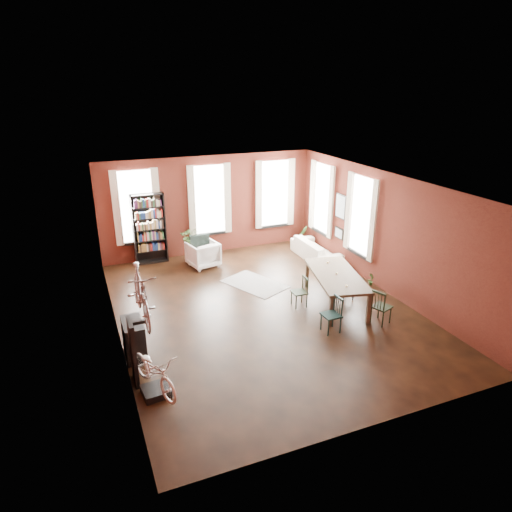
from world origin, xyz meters
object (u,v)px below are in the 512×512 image
dining_table (335,289)px  console_table (134,339)px  white_armchair (203,253)px  dining_chair_b (299,292)px  dining_chair_c (382,307)px  bicycle_floor (153,354)px  bookshelf (149,229)px  plant_stand (191,254)px  cream_sofa (316,247)px  dining_chair_d (346,285)px  dining_chair_a (331,315)px  bike_trainer (156,391)px

dining_table → console_table: bearing=-160.5°
dining_table → white_armchair: size_ratio=2.76×
dining_chair_b → dining_chair_c: (1.39, -1.50, 0.04)m
dining_table → dining_chair_c: (0.46, -1.30, 0.02)m
dining_table → dining_chair_b: dining_table is taller
dining_chair_c → bicycle_floor: bicycle_floor is taller
bookshelf → dining_table: bearing=-50.5°
dining_chair_c → plant_stand: (-3.15, 5.51, -0.16)m
bookshelf → bicycle_floor: bearing=-99.6°
white_armchair → bookshelf: bearing=-46.1°
dining_table → bookshelf: bookshelf is taller
cream_sofa → dining_chair_d: bearing=165.8°
dining_chair_b → bookshelf: size_ratio=0.35×
dining_chair_b → console_table: console_table is taller
white_armchair → bicycle_floor: bicycle_floor is taller
white_armchair → dining_chair_b: bearing=101.2°
console_table → dining_chair_c: bearing=-7.9°
dining_chair_c → cream_sofa: dining_chair_c is taller
dining_chair_d → bicycle_floor: (-5.34, -2.09, 0.48)m
dining_chair_d → console_table: bearing=92.8°
dining_chair_d → console_table: 5.54m
white_armchair → console_table: bearing=45.7°
dining_chair_b → plant_stand: size_ratio=1.48×
dining_chair_a → bookshelf: 6.63m
dining_chair_c → dining_chair_d: (-0.08, 1.41, -0.03)m
dining_chair_d → dining_chair_c: bearing=179.5°
bicycle_floor → dining_chair_d: bearing=2.5°
dining_chair_d → cream_sofa: bearing=-18.1°
white_armchair → dining_table: bearing=111.2°
bookshelf → bike_trainer: size_ratio=4.63×
dining_chair_a → cream_sofa: size_ratio=0.41×
bookshelf → cream_sofa: bookshelf is taller
dining_chair_d → bike_trainer: (-5.35, -2.06, -0.33)m
bike_trainer → dining_chair_a: bearing=10.4°
bicycle_floor → dining_chair_b: bearing=9.5°
dining_chair_a → white_armchair: (-1.60, 4.92, 0.01)m
cream_sofa → dining_chair_a: bearing=155.0°
dining_table → white_armchair: 4.45m
dining_chair_c → bike_trainer: 5.48m
bicycle_floor → console_table: bearing=77.4°
bookshelf → bicycle_floor: (-1.12, -6.65, -0.22)m
dining_table → dining_chair_c: 1.37m
white_armchair → bicycle_floor: size_ratio=0.58×
dining_chair_c → bicycle_floor: 5.49m
dining_table → console_table: 5.16m
dining_chair_d → console_table: (-5.50, -0.64, -0.00)m
bookshelf → bike_trainer: bearing=-99.6°
dining_chair_a → plant_stand: dining_chair_a is taller
dining_chair_c → plant_stand: 6.35m
dining_chair_c → cream_sofa: (0.64, 4.27, -0.02)m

